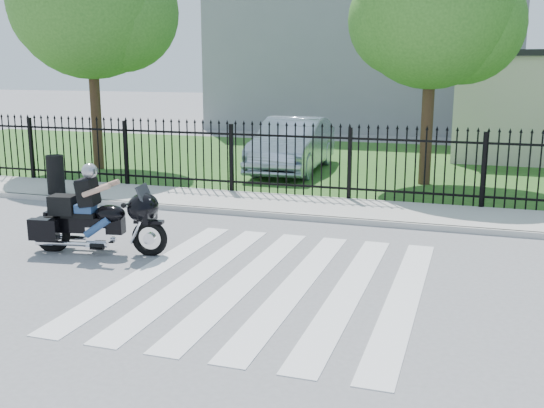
% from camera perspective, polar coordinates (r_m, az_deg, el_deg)
% --- Properties ---
extents(ground, '(120.00, 120.00, 0.00)m').
position_cam_1_polar(ground, '(9.71, -0.17, -7.12)').
color(ground, slate).
rests_on(ground, ground).
extents(crosswalk, '(5.00, 5.50, 0.01)m').
position_cam_1_polar(crosswalk, '(9.70, -0.17, -7.09)').
color(crosswalk, silver).
rests_on(crosswalk, ground).
extents(sidewalk, '(40.00, 2.00, 0.12)m').
position_cam_1_polar(sidewalk, '(14.34, 6.10, -0.49)').
color(sidewalk, '#ADAAA3').
rests_on(sidewalk, ground).
extents(curb, '(40.00, 0.12, 0.12)m').
position_cam_1_polar(curb, '(13.39, 5.20, -1.40)').
color(curb, '#ADAAA3').
rests_on(curb, ground).
extents(grass_strip, '(40.00, 12.00, 0.02)m').
position_cam_1_polar(grass_strip, '(21.13, 10.09, 3.42)').
color(grass_strip, '#23501B').
rests_on(grass_strip, ground).
extents(iron_fence, '(26.00, 0.04, 1.80)m').
position_cam_1_polar(iron_fence, '(15.15, 6.97, 3.43)').
color(iron_fence, black).
rests_on(iron_fence, ground).
extents(tree_mid, '(4.20, 4.20, 6.78)m').
position_cam_1_polar(tree_mid, '(17.79, 14.23, 16.64)').
color(tree_mid, '#382316').
rests_on(tree_mid, ground).
extents(building_tall, '(15.00, 10.00, 12.00)m').
position_cam_1_polar(building_tall, '(35.28, 8.84, 16.77)').
color(building_tall, gray).
rests_on(building_tall, ground).
extents(motorcycle_rider, '(2.45, 1.04, 1.63)m').
position_cam_1_polar(motorcycle_rider, '(11.47, -15.59, -1.05)').
color(motorcycle_rider, black).
rests_on(motorcycle_rider, ground).
extents(parked_car, '(1.93, 5.02, 1.63)m').
position_cam_1_polar(parked_car, '(19.56, 1.85, 5.34)').
color(parked_car, '#8F9FB5').
rests_on(parked_car, grass_strip).
extents(litter_bin, '(0.53, 0.53, 0.95)m').
position_cam_1_polar(litter_bin, '(16.51, -18.83, 2.52)').
color(litter_bin, black).
rests_on(litter_bin, sidewalk).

